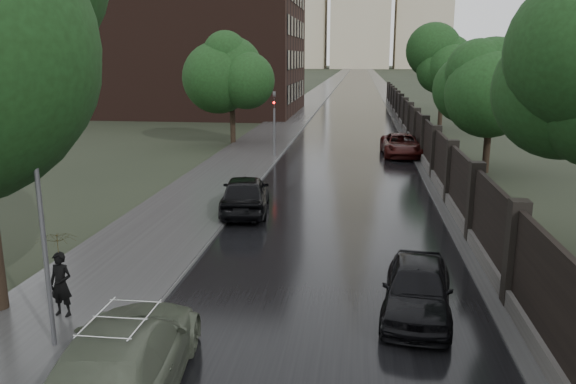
{
  "coord_description": "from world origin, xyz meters",
  "views": [
    {
      "loc": [
        0.75,
        -8.41,
        5.99
      ],
      "look_at": [
        -1.58,
        10.06,
        1.5
      ],
      "focal_mm": 35.0,
      "sensor_mm": 36.0,
      "label": 1
    }
  ],
  "objects_px": {
    "lamp_post": "(43,229)",
    "traffic_light": "(274,118)",
    "tree_left_far": "(231,68)",
    "hatchback_left": "(245,194)",
    "volga_sedan": "(123,359)",
    "car_right_near": "(417,288)",
    "pedestrian_umbrella": "(58,250)",
    "tree_right_c": "(443,70)",
    "tree_right_b": "(493,78)",
    "car_right_far": "(401,145)"
  },
  "relations": [
    {
      "from": "tree_right_b",
      "to": "car_right_near",
      "type": "xyz_separation_m",
      "value": [
        -5.26,
        -17.77,
        -4.28
      ]
    },
    {
      "from": "car_right_near",
      "to": "hatchback_left",
      "type": "bearing_deg",
      "value": 131.55
    },
    {
      "from": "tree_left_far",
      "to": "tree_right_b",
      "type": "height_order",
      "value": "tree_left_far"
    },
    {
      "from": "tree_right_b",
      "to": "car_right_near",
      "type": "distance_m",
      "value": 19.02
    },
    {
      "from": "lamp_post",
      "to": "traffic_light",
      "type": "xyz_separation_m",
      "value": [
        1.1,
        23.49,
        -0.27
      ]
    },
    {
      "from": "traffic_light",
      "to": "pedestrian_umbrella",
      "type": "distance_m",
      "value": 22.23
    },
    {
      "from": "lamp_post",
      "to": "hatchback_left",
      "type": "bearing_deg",
      "value": 80.78
    },
    {
      "from": "tree_right_b",
      "to": "tree_left_far",
      "type": "bearing_deg",
      "value": 152.7
    },
    {
      "from": "tree_left_far",
      "to": "car_right_near",
      "type": "xyz_separation_m",
      "value": [
        10.24,
        -25.77,
        -4.57
      ]
    },
    {
      "from": "lamp_post",
      "to": "car_right_near",
      "type": "distance_m",
      "value": 8.36
    },
    {
      "from": "lamp_post",
      "to": "traffic_light",
      "type": "height_order",
      "value": "lamp_post"
    },
    {
      "from": "tree_right_b",
      "to": "hatchback_left",
      "type": "distance_m",
      "value": 15.14
    },
    {
      "from": "car_right_near",
      "to": "pedestrian_umbrella",
      "type": "distance_m",
      "value": 8.35
    },
    {
      "from": "tree_right_b",
      "to": "pedestrian_umbrella",
      "type": "xyz_separation_m",
      "value": [
        -13.42,
        -19.17,
        -3.2
      ]
    },
    {
      "from": "traffic_light",
      "to": "car_right_far",
      "type": "relative_size",
      "value": 0.81
    },
    {
      "from": "tree_left_far",
      "to": "car_right_far",
      "type": "xyz_separation_m",
      "value": [
        11.4,
        -3.38,
        -4.55
      ]
    },
    {
      "from": "lamp_post",
      "to": "volga_sedan",
      "type": "height_order",
      "value": "lamp_post"
    },
    {
      "from": "lamp_post",
      "to": "hatchback_left",
      "type": "xyz_separation_m",
      "value": [
        1.8,
        11.09,
        -1.91
      ]
    },
    {
      "from": "tree_right_c",
      "to": "car_right_far",
      "type": "bearing_deg",
      "value": -107.03
    },
    {
      "from": "tree_left_far",
      "to": "car_right_far",
      "type": "height_order",
      "value": "tree_left_far"
    },
    {
      "from": "tree_right_c",
      "to": "car_right_far",
      "type": "height_order",
      "value": "tree_right_c"
    },
    {
      "from": "tree_left_far",
      "to": "hatchback_left",
      "type": "bearing_deg",
      "value": -75.81
    },
    {
      "from": "tree_right_b",
      "to": "volga_sedan",
      "type": "bearing_deg",
      "value": -116.27
    },
    {
      "from": "traffic_light",
      "to": "tree_right_c",
      "type": "bearing_deg",
      "value": 51.82
    },
    {
      "from": "tree_right_b",
      "to": "traffic_light",
      "type": "relative_size",
      "value": 1.75
    },
    {
      "from": "traffic_light",
      "to": "tree_left_far",
      "type": "bearing_deg",
      "value": 126.47
    },
    {
      "from": "tree_right_b",
      "to": "car_right_far",
      "type": "bearing_deg",
      "value": 131.62
    },
    {
      "from": "traffic_light",
      "to": "car_right_near",
      "type": "height_order",
      "value": "traffic_light"
    },
    {
      "from": "volga_sedan",
      "to": "car_right_near",
      "type": "xyz_separation_m",
      "value": [
        5.52,
        4.08,
        -0.09
      ]
    },
    {
      "from": "car_right_far",
      "to": "volga_sedan",
      "type": "bearing_deg",
      "value": -106.78
    },
    {
      "from": "traffic_light",
      "to": "volga_sedan",
      "type": "xyz_separation_m",
      "value": [
        1.02,
        -24.85,
        -1.64
      ]
    },
    {
      "from": "car_right_near",
      "to": "car_right_far",
      "type": "distance_m",
      "value": 22.42
    },
    {
      "from": "lamp_post",
      "to": "volga_sedan",
      "type": "relative_size",
      "value": 0.98
    },
    {
      "from": "volga_sedan",
      "to": "hatchback_left",
      "type": "height_order",
      "value": "hatchback_left"
    },
    {
      "from": "hatchback_left",
      "to": "pedestrian_umbrella",
      "type": "bearing_deg",
      "value": 69.46
    },
    {
      "from": "tree_right_c",
      "to": "car_right_near",
      "type": "distance_m",
      "value": 36.41
    },
    {
      "from": "lamp_post",
      "to": "hatchback_left",
      "type": "height_order",
      "value": "lamp_post"
    },
    {
      "from": "volga_sedan",
      "to": "car_right_near",
      "type": "relative_size",
      "value": 1.32
    },
    {
      "from": "car_right_near",
      "to": "lamp_post",
      "type": "bearing_deg",
      "value": -153.71
    },
    {
      "from": "hatchback_left",
      "to": "car_right_near",
      "type": "distance_m",
      "value": 10.2
    },
    {
      "from": "traffic_light",
      "to": "pedestrian_umbrella",
      "type": "bearing_deg",
      "value": -94.17
    },
    {
      "from": "tree_left_far",
      "to": "traffic_light",
      "type": "bearing_deg",
      "value": -53.53
    },
    {
      "from": "tree_left_far",
      "to": "traffic_light",
      "type": "xyz_separation_m",
      "value": [
        3.7,
        -5.01,
        -2.84
      ]
    },
    {
      "from": "hatchback_left",
      "to": "lamp_post",
      "type": "bearing_deg",
      "value": 73.6
    },
    {
      "from": "tree_right_b",
      "to": "car_right_far",
      "type": "xyz_separation_m",
      "value": [
        -4.1,
        4.62,
        -4.26
      ]
    },
    {
      "from": "tree_right_b",
      "to": "tree_right_c",
      "type": "xyz_separation_m",
      "value": [
        0.0,
        18.0,
        0.0
      ]
    },
    {
      "from": "car_right_far",
      "to": "tree_left_far",
      "type": "bearing_deg",
      "value": 160.85
    },
    {
      "from": "tree_left_far",
      "to": "tree_right_c",
      "type": "height_order",
      "value": "tree_left_far"
    },
    {
      "from": "lamp_post",
      "to": "tree_right_b",
      "type": "bearing_deg",
      "value": 57.82
    },
    {
      "from": "tree_right_c",
      "to": "car_right_near",
      "type": "xyz_separation_m",
      "value": [
        -5.26,
        -35.77,
        -4.28
      ]
    }
  ]
}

